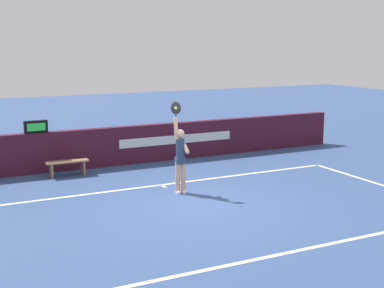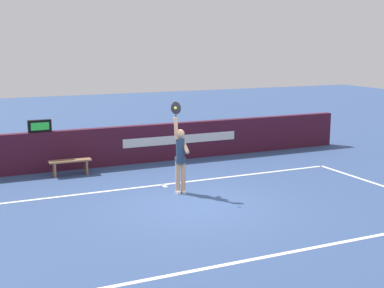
# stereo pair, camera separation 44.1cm
# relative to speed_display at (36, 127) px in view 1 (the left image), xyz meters

# --- Properties ---
(ground_plane) EXTENTS (60.00, 60.00, 0.00)m
(ground_plane) POSITION_rel_speed_display_xyz_m (2.92, -5.28, -1.49)
(ground_plane) COLOR #324B7B
(court_lines) EXTENTS (11.57, 5.91, 0.00)m
(court_lines) POSITION_rel_speed_display_xyz_m (2.92, -5.92, -1.49)
(court_lines) COLOR white
(court_lines) RESTS_ON ground
(back_wall) EXTENTS (16.79, 0.30, 1.29)m
(back_wall) POSITION_rel_speed_display_xyz_m (2.93, 0.00, -0.84)
(back_wall) COLOR #3F1427
(back_wall) RESTS_ON ground
(speed_display) EXTENTS (0.72, 0.17, 0.39)m
(speed_display) POSITION_rel_speed_display_xyz_m (0.00, 0.00, 0.00)
(speed_display) COLOR black
(speed_display) RESTS_ON back_wall
(tennis_player) EXTENTS (0.48, 0.53, 2.54)m
(tennis_player) POSITION_rel_speed_display_xyz_m (3.06, -4.05, -0.43)
(tennis_player) COLOR tan
(tennis_player) RESTS_ON ground
(tennis_ball) EXTENTS (0.07, 0.07, 0.07)m
(tennis_ball) POSITION_rel_speed_display_xyz_m (2.82, -4.31, 0.90)
(tennis_ball) COLOR #CBDF31
(courtside_bench_near) EXTENTS (1.30, 0.38, 0.48)m
(courtside_bench_near) POSITION_rel_speed_display_xyz_m (0.75, -0.78, -1.13)
(courtside_bench_near) COLOR #926A49
(courtside_bench_near) RESTS_ON ground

